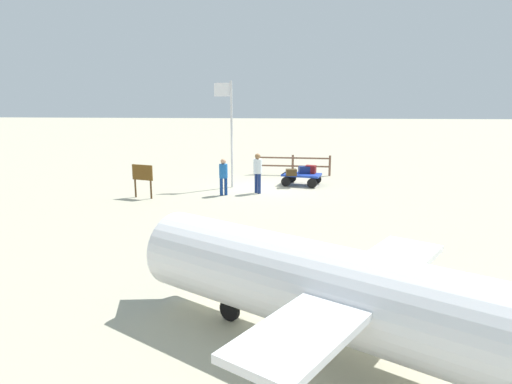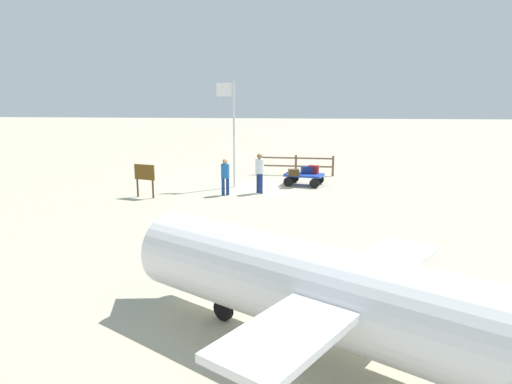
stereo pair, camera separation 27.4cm
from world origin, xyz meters
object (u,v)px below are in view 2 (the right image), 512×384
at_px(worker_trailing, 225,174).
at_px(worker_lead, 260,169).
at_px(suitcase_tan, 307,170).
at_px(airplane_near, 331,293).
at_px(flagpole, 232,126).
at_px(signboard, 145,176).
at_px(luggage_cart, 304,177).
at_px(suitcase_navy, 294,172).
at_px(suitcase_dark, 313,169).

bearing_deg(worker_trailing, worker_lead, -160.37).
xyz_separation_m(suitcase_tan, airplane_near, (-0.04, 15.17, 0.48)).
height_order(flagpole, signboard, flagpole).
bearing_deg(luggage_cart, flagpole, 12.05).
height_order(suitcase_tan, suitcase_navy, suitcase_tan).
bearing_deg(suitcase_navy, signboard, 23.35).
height_order(luggage_cart, signboard, signboard).
bearing_deg(luggage_cart, worker_lead, 45.13).
distance_m(airplane_near, flagpole, 14.86).
height_order(luggage_cart, flagpole, flagpole).
xyz_separation_m(luggage_cart, airplane_near, (-0.20, 15.05, 0.79)).
bearing_deg(airplane_near, signboard, -59.45).
bearing_deg(luggage_cart, suitcase_navy, 47.98).
relative_size(suitcase_dark, worker_trailing, 0.35).
height_order(suitcase_dark, airplane_near, airplane_near).
xyz_separation_m(luggage_cart, suitcase_navy, (0.48, 0.53, 0.30)).
xyz_separation_m(suitcase_tan, worker_trailing, (3.60, 2.63, 0.21)).
distance_m(airplane_near, signboard, 13.71).
bearing_deg(suitcase_navy, worker_lead, 44.15).
height_order(suitcase_navy, flagpole, flagpole).
xyz_separation_m(luggage_cart, suitcase_dark, (-0.46, -0.17, 0.34)).
relative_size(suitcase_dark, worker_lead, 0.32).
height_order(suitcase_navy, worker_lead, worker_lead).
distance_m(worker_lead, flagpole, 2.62).
xyz_separation_m(worker_trailing, airplane_near, (-3.63, 12.55, 0.26)).
distance_m(suitcase_tan, suitcase_dark, 0.30).
height_order(suitcase_tan, worker_trailing, worker_trailing).
distance_m(suitcase_dark, signboard, 7.99).
xyz_separation_m(airplane_near, flagpole, (3.56, -14.33, 1.69)).
distance_m(suitcase_navy, flagpole, 3.61).
bearing_deg(suitcase_tan, worker_lead, 44.54).
xyz_separation_m(luggage_cart, flagpole, (3.35, 0.72, 2.48)).
xyz_separation_m(suitcase_dark, worker_lead, (2.43, 2.15, 0.32)).
bearing_deg(signboard, airplane_near, 120.55).
bearing_deg(suitcase_tan, airplane_near, 90.14).
distance_m(suitcase_navy, worker_trailing, 3.55).
bearing_deg(signboard, flagpole, -143.42).
relative_size(suitcase_tan, worker_lead, 0.35).
relative_size(luggage_cart, suitcase_dark, 3.53).
relative_size(suitcase_navy, signboard, 0.38).
bearing_deg(suitcase_dark, worker_trailing, 34.51).
xyz_separation_m(suitcase_tan, suitcase_dark, (-0.29, -0.05, 0.02)).
bearing_deg(airplane_near, suitcase_dark, -90.96).
bearing_deg(luggage_cart, airplane_near, 90.78).
height_order(suitcase_navy, worker_trailing, worker_trailing).
relative_size(suitcase_tan, signboard, 0.44).
relative_size(suitcase_tan, airplane_near, 0.07).
distance_m(luggage_cart, suitcase_navy, 0.78).
height_order(luggage_cart, suitcase_navy, suitcase_navy).
distance_m(suitcase_tan, worker_lead, 3.02).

